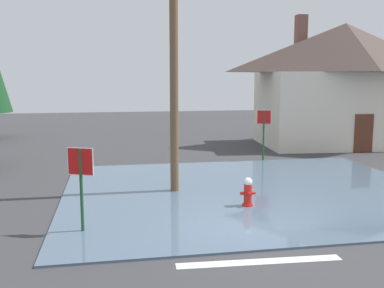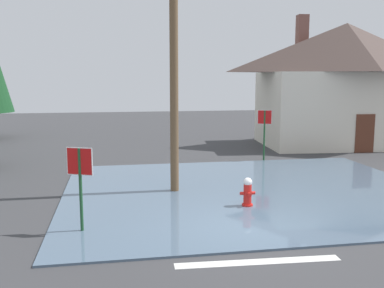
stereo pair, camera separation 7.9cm
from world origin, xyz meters
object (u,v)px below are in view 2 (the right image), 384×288
object	(u,v)px
fire_hydrant	(248,193)
utility_pole	(174,69)
stop_sign_near	(80,173)
house	(344,83)
stop_sign_far	(265,125)

from	to	relation	value
fire_hydrant	utility_pole	xyz separation A→B (m)	(-1.90, 2.17, 3.70)
stop_sign_near	house	xyz separation A→B (m)	(13.81, 12.39, 2.03)
stop_sign_far	utility_pole	bearing A→B (deg)	-135.44
house	utility_pole	bearing A→B (deg)	-141.07
stop_sign_near	stop_sign_far	distance (m)	11.30
utility_pole	house	bearing A→B (deg)	38.93
utility_pole	house	size ratio (longest dim) A/B	0.79
utility_pole	stop_sign_far	bearing A→B (deg)	44.56
stop_sign_near	stop_sign_far	bearing A→B (deg)	47.22
stop_sign_near	stop_sign_far	world-z (taller)	stop_sign_far
utility_pole	stop_sign_far	distance (m)	7.22
fire_hydrant	house	distance (m)	14.62
utility_pole	fire_hydrant	bearing A→B (deg)	-48.82
utility_pole	stop_sign_far	world-z (taller)	utility_pole
stop_sign_far	fire_hydrant	bearing A→B (deg)	-112.92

